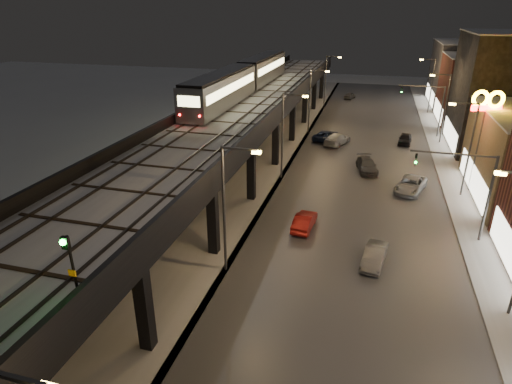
# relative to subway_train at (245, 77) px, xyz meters

# --- Properties ---
(road_surface) EXTENTS (17.00, 120.00, 0.06)m
(road_surface) POSITION_rel_subway_train_xyz_m (16.00, -8.73, -8.36)
(road_surface) COLOR #46474D
(road_surface) RESTS_ON ground
(sidewalk_right) EXTENTS (4.00, 120.00, 0.14)m
(sidewalk_right) POSITION_rel_subway_train_xyz_m (26.00, -8.73, -8.32)
(sidewalk_right) COLOR #9FA1A8
(sidewalk_right) RESTS_ON ground
(under_viaduct_pavement) EXTENTS (11.00, 120.00, 0.06)m
(under_viaduct_pavement) POSITION_rel_subway_train_xyz_m (2.50, -8.73, -8.36)
(under_viaduct_pavement) COLOR #9FA1A8
(under_viaduct_pavement) RESTS_ON ground
(elevated_viaduct) EXTENTS (9.00, 100.00, 6.30)m
(elevated_viaduct) POSITION_rel_subway_train_xyz_m (2.50, -11.89, -2.77)
(elevated_viaduct) COLOR black
(elevated_viaduct) RESTS_ON ground
(viaduct_trackbed) EXTENTS (8.40, 100.00, 0.32)m
(viaduct_trackbed) POSITION_rel_subway_train_xyz_m (2.49, -11.76, -2.00)
(viaduct_trackbed) COLOR #B2B7C1
(viaduct_trackbed) RESTS_ON elevated_viaduct
(viaduct_parapet_streetside) EXTENTS (0.30, 100.00, 1.10)m
(viaduct_parapet_streetside) POSITION_rel_subway_train_xyz_m (6.85, -11.73, -1.54)
(viaduct_parapet_streetside) COLOR black
(viaduct_parapet_streetside) RESTS_ON elevated_viaduct
(viaduct_parapet_far) EXTENTS (0.30, 100.00, 1.10)m
(viaduct_parapet_far) POSITION_rel_subway_train_xyz_m (-1.85, -11.73, -1.54)
(viaduct_parapet_far) COLOR black
(viaduct_parapet_far) RESTS_ON elevated_viaduct
(building_d) EXTENTS (12.20, 13.20, 14.16)m
(building_d) POSITION_rel_subway_train_xyz_m (32.49, 4.27, -1.31)
(building_d) COLOR black
(building_d) RESTS_ON ground
(building_e) EXTENTS (12.20, 12.20, 10.16)m
(building_e) POSITION_rel_subway_train_xyz_m (32.49, 18.27, -3.31)
(building_e) COLOR #5C2B1E
(building_e) RESTS_ON ground
(building_f) EXTENTS (12.20, 16.20, 11.16)m
(building_f) POSITION_rel_subway_train_xyz_m (32.49, 32.27, -2.81)
(building_f) COLOR #3C3B40
(building_f) RESTS_ON ground
(streetlight_left_1) EXTENTS (2.57, 0.28, 9.00)m
(streetlight_left_1) POSITION_rel_subway_train_xyz_m (8.07, -30.73, -3.16)
(streetlight_left_1) COLOR #38383A
(streetlight_left_1) RESTS_ON ground
(streetlight_left_2) EXTENTS (2.57, 0.28, 9.00)m
(streetlight_left_2) POSITION_rel_subway_train_xyz_m (8.07, -12.73, -3.16)
(streetlight_left_2) COLOR #38383A
(streetlight_left_2) RESTS_ON ground
(streetlight_right_2) EXTENTS (2.56, 0.28, 9.00)m
(streetlight_right_2) POSITION_rel_subway_train_xyz_m (25.23, -12.73, -3.16)
(streetlight_right_2) COLOR #38383A
(streetlight_right_2) RESTS_ON ground
(streetlight_left_3) EXTENTS (2.57, 0.28, 9.00)m
(streetlight_left_3) POSITION_rel_subway_train_xyz_m (8.07, 5.27, -3.16)
(streetlight_left_3) COLOR #38383A
(streetlight_left_3) RESTS_ON ground
(streetlight_right_3) EXTENTS (2.56, 0.28, 9.00)m
(streetlight_right_3) POSITION_rel_subway_train_xyz_m (25.23, 5.27, -3.16)
(streetlight_right_3) COLOR #38383A
(streetlight_right_3) RESTS_ON ground
(streetlight_left_4) EXTENTS (2.57, 0.28, 9.00)m
(streetlight_left_4) POSITION_rel_subway_train_xyz_m (8.07, 23.27, -3.16)
(streetlight_left_4) COLOR #38383A
(streetlight_left_4) RESTS_ON ground
(streetlight_right_4) EXTENTS (2.56, 0.28, 9.00)m
(streetlight_right_4) POSITION_rel_subway_train_xyz_m (25.23, 23.27, -3.16)
(streetlight_right_4) COLOR #38383A
(streetlight_right_4) RESTS_ON ground
(traffic_light_rig_a) EXTENTS (6.10, 0.34, 7.00)m
(traffic_light_rig_a) POSITION_rel_subway_train_xyz_m (24.34, -21.74, -3.89)
(traffic_light_rig_a) COLOR #38383A
(traffic_light_rig_a) RESTS_ON ground
(traffic_light_rig_b) EXTENTS (6.10, 0.34, 7.00)m
(traffic_light_rig_b) POSITION_rel_subway_train_xyz_m (24.34, 8.26, -3.89)
(traffic_light_rig_b) COLOR #38383A
(traffic_light_rig_b) RESTS_ON ground
(subway_train) EXTENTS (2.98, 36.14, 3.57)m
(subway_train) POSITION_rel_subway_train_xyz_m (0.00, 0.00, 0.00)
(subway_train) COLOR gray
(subway_train) RESTS_ON viaduct_trackbed
(rail_signal) EXTENTS (0.31, 0.41, 2.70)m
(rail_signal) POSITION_rel_subway_train_xyz_m (6.40, -43.35, 0.14)
(rail_signal) COLOR black
(rail_signal) RESTS_ON viaduct_trackbed
(car_near_white) EXTENTS (1.65, 4.03, 1.30)m
(car_near_white) POSITION_rel_subway_train_xyz_m (12.04, -23.35, -7.74)
(car_near_white) COLOR maroon
(car_near_white) RESTS_ON ground
(car_mid_silver) EXTENTS (3.58, 5.30, 1.35)m
(car_mid_silver) POSITION_rel_subway_train_xyz_m (10.67, 2.51, -7.72)
(car_mid_silver) COLOR #131C39
(car_mid_silver) RESTS_ON ground
(car_mid_dark) EXTENTS (3.59, 5.52, 1.49)m
(car_mid_dark) POSITION_rel_subway_train_xyz_m (12.32, 0.87, -7.65)
(car_mid_dark) COLOR #8C929B
(car_mid_dark) RESTS_ON ground
(car_far_white) EXTENTS (2.32, 3.94, 1.26)m
(car_far_white) POSITION_rel_subway_train_xyz_m (11.74, 32.48, -7.76)
(car_far_white) COLOR #4E4F50
(car_far_white) RESTS_ON ground
(car_onc_silver) EXTENTS (1.97, 4.08, 1.29)m
(car_onc_silver) POSITION_rel_subway_train_xyz_m (17.67, -27.27, -7.75)
(car_onc_silver) COLOR #505257
(car_onc_silver) RESTS_ON ground
(car_onc_dark) EXTENTS (3.68, 5.43, 1.38)m
(car_onc_dark) POSITION_rel_subway_train_xyz_m (20.83, -12.96, -7.70)
(car_onc_dark) COLOR #9298A3
(car_onc_dark) RESTS_ON ground
(car_onc_white) EXTENTS (2.84, 4.99, 1.36)m
(car_onc_white) POSITION_rel_subway_train_xyz_m (16.47, -8.33, -7.71)
(car_onc_white) COLOR #3F4247
(car_onc_white) RESTS_ON ground
(car_onc_red) EXTENTS (2.02, 4.07, 1.33)m
(car_onc_red) POSITION_rel_subway_train_xyz_m (20.98, 3.58, -7.72)
(car_onc_red) COLOR black
(car_onc_red) RESTS_ON ground
(sign_mcdonalds) EXTENTS (2.93, 0.82, 9.88)m
(sign_mcdonalds) POSITION_rel_subway_train_xyz_m (26.50, -11.13, -0.37)
(sign_mcdonalds) COLOR #38383A
(sign_mcdonalds) RESTS_ON ground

